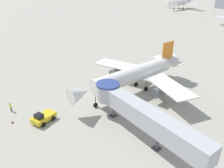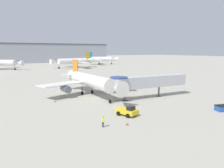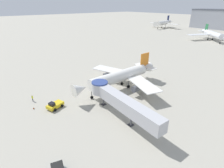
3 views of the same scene
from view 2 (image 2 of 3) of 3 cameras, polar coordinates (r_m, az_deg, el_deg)
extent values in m
plane|color=#A8A393|center=(55.05, -4.35, -3.70)|extent=(800.00, 800.00, 0.00)
cylinder|color=white|center=(57.39, -5.51, 0.86)|extent=(3.49, 20.21, 3.31)
cone|color=white|center=(45.92, 1.59, -1.09)|extent=(3.34, 3.67, 3.31)
cone|color=white|center=(67.65, -9.59, 1.98)|extent=(3.35, 4.99, 3.31)
cube|color=white|center=(57.00, -13.25, 0.03)|extent=(12.33, 7.84, 0.22)
cube|color=white|center=(62.97, -0.34, 1.08)|extent=(12.34, 8.01, 0.22)
cube|color=orange|center=(67.14, -9.58, 4.49)|extent=(0.27, 3.74, 4.30)
cube|color=white|center=(67.82, -9.68, 2.49)|extent=(7.82, 2.69, 0.18)
cylinder|color=#565960|center=(56.39, -11.97, -1.22)|extent=(1.85, 3.76, 1.82)
cylinder|color=#565960|center=(61.71, -0.54, -0.17)|extent=(1.85, 3.76, 1.82)
cylinder|color=#4C4C51|center=(49.21, -0.51, -3.51)|extent=(0.18, 0.18, 1.90)
cylinder|color=black|center=(49.42, -0.51, -4.58)|extent=(0.27, 0.90, 0.90)
cylinder|color=#4C4C51|center=(59.48, -7.81, -1.44)|extent=(0.22, 0.22, 1.90)
cylinder|color=black|center=(59.65, -7.79, -2.34)|extent=(0.41, 0.90, 0.90)
cylinder|color=#4C4C51|center=(60.68, -5.22, -1.19)|extent=(0.22, 0.22, 1.90)
cylinder|color=black|center=(60.85, -5.21, -2.07)|extent=(0.41, 0.90, 0.90)
cube|color=#B7B7BC|center=(56.36, 10.66, 0.71)|extent=(20.09, 3.87, 2.80)
cylinder|color=#B7B7BC|center=(50.83, 1.79, -0.02)|extent=(3.90, 3.90, 2.80)
cylinder|color=navy|center=(50.62, 1.80, 1.72)|extent=(4.10, 4.10, 0.30)
cylinder|color=#56565B|center=(52.11, 3.30, -2.88)|extent=(0.44, 0.44, 2.70)
cube|color=#333338|center=(52.39, 3.29, -4.27)|extent=(1.10, 1.10, 0.12)
cylinder|color=#56565B|center=(58.05, 12.13, -1.86)|extent=(0.44, 0.44, 2.70)
cube|color=#333338|center=(58.30, 12.09, -3.11)|extent=(1.10, 1.10, 0.12)
cube|color=yellow|center=(40.60, 3.92, -7.10)|extent=(3.23, 4.43, 0.80)
cube|color=black|center=(39.87, 4.95, -6.28)|extent=(1.57, 1.44, 0.72)
cylinder|color=black|center=(39.23, 4.18, -8.28)|extent=(0.55, 0.83, 0.76)
cylinder|color=black|center=(40.93, 6.09, -7.58)|extent=(0.55, 0.83, 0.76)
cylinder|color=black|center=(40.54, 1.72, -7.69)|extent=(0.55, 0.83, 0.76)
cylinder|color=black|center=(42.19, 3.67, -7.05)|extent=(0.55, 0.83, 0.76)
cube|color=#234C9E|center=(48.61, 26.83, -5.67)|extent=(2.79, 2.33, 1.07)
cube|color=black|center=(48.48, 26.88, -5.01)|extent=(2.95, 2.47, 0.08)
cube|color=black|center=(52.65, -14.69, -4.52)|extent=(0.41, 0.41, 0.04)
cone|color=orange|center=(52.58, -14.71, -4.16)|extent=(0.28, 0.28, 0.63)
cylinder|color=white|center=(52.56, -14.71, -4.08)|extent=(0.15, 0.15, 0.08)
cube|color=black|center=(35.81, 4.00, -10.57)|extent=(0.38, 0.38, 0.04)
cone|color=orange|center=(35.71, 4.01, -10.09)|extent=(0.26, 0.26, 0.59)
cylinder|color=white|center=(35.69, 4.01, -9.99)|extent=(0.14, 0.14, 0.07)
cylinder|color=#1E2338|center=(34.61, -2.52, -10.52)|extent=(0.13, 0.13, 0.88)
cylinder|color=#1E2338|center=(34.57, -2.21, -10.54)|extent=(0.13, 0.13, 0.88)
cube|color=#D1E019|center=(34.34, -2.37, -9.28)|extent=(0.40, 0.38, 0.70)
sphere|color=tan|center=(34.20, -2.38, -8.53)|extent=(0.24, 0.24, 0.24)
cylinder|color=white|center=(152.37, -10.16, 5.92)|extent=(21.32, 6.54, 3.78)
cone|color=white|center=(146.10, -15.03, 5.64)|extent=(4.62, 4.30, 3.78)
cone|color=white|center=(158.41, -6.40, 6.11)|extent=(6.12, 4.50, 3.78)
cube|color=white|center=(161.55, -10.82, 5.82)|extent=(10.52, 14.79, 0.22)
cube|color=white|center=(146.12, -7.49, 5.60)|extent=(7.38, 14.69, 0.22)
cube|color=gold|center=(158.13, -6.50, 7.33)|extent=(4.00, 0.77, 4.91)
cube|color=white|center=(158.53, -6.31, 6.35)|extent=(4.05, 9.83, 0.18)
cylinder|color=#4C4C51|center=(147.80, -13.69, 4.57)|extent=(0.18, 0.18, 2.17)
cylinder|color=black|center=(147.88, -13.67, 4.15)|extent=(1.12, 0.40, 1.10)
cylinder|color=#4C4C51|center=(155.30, -9.59, 4.89)|extent=(0.22, 0.22, 2.17)
cylinder|color=black|center=(155.37, -9.58, 4.49)|extent=(1.14, 0.54, 1.10)
cylinder|color=#4C4C51|center=(152.35, -8.96, 4.83)|extent=(0.22, 0.22, 2.17)
cylinder|color=black|center=(152.43, -8.95, 4.42)|extent=(1.14, 0.54, 1.10)
cylinder|color=white|center=(186.81, -2.77, 6.55)|extent=(16.71, 10.71, 3.79)
cone|color=white|center=(187.76, 0.91, 6.57)|extent=(5.40, 5.22, 3.79)
cone|color=white|center=(186.60, -5.76, 6.52)|extent=(6.76, 5.88, 3.79)
cube|color=white|center=(178.30, -3.46, 6.23)|extent=(6.01, 13.58, 0.22)
cube|color=white|center=(195.18, -3.64, 6.45)|extent=(12.16, 12.41, 0.22)
cube|color=#19707F|center=(186.50, -5.69, 7.56)|extent=(3.21, 1.72, 4.92)
cube|color=white|center=(186.58, -5.85, 6.72)|extent=(6.07, 9.08, 0.18)
cylinder|color=#4C4C51|center=(187.56, -0.12, 5.66)|extent=(0.18, 0.18, 2.18)
cylinder|color=black|center=(187.62, -0.12, 5.33)|extent=(1.10, 0.71, 1.10)
cylinder|color=#4C4C51|center=(185.16, -3.39, 5.60)|extent=(0.22, 0.22, 2.18)
cylinder|color=black|center=(185.23, -3.38, 5.27)|extent=(1.16, 0.84, 1.10)
cylinder|color=#4C4C51|center=(188.56, -3.42, 5.66)|extent=(0.22, 0.22, 2.18)
cylinder|color=black|center=(188.63, -3.42, 5.33)|extent=(1.16, 0.84, 1.10)
cone|color=silver|center=(143.11, -22.92, 5.11)|extent=(5.33, 5.31, 3.59)
cube|color=silver|center=(160.62, -26.17, 5.00)|extent=(15.31, 11.57, 0.22)
cylinder|color=#4C4C51|center=(145.33, -24.03, 3.97)|extent=(0.18, 0.18, 2.06)
cylinder|color=black|center=(145.41, -24.01, 3.56)|extent=(0.99, 0.94, 1.10)
cube|color=#999EA8|center=(226.79, -20.97, 7.41)|extent=(159.82, 23.40, 17.41)
cube|color=#4C515B|center=(226.85, -21.10, 9.76)|extent=(159.82, 23.86, 1.20)
camera|label=1|loc=(58.55, 38.89, 16.85)|focal=35.00mm
camera|label=3|loc=(63.87, 42.64, 17.09)|focal=28.00mm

